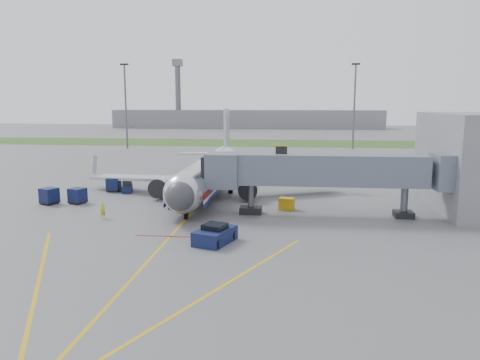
# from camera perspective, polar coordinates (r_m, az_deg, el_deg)

# --- Properties ---
(ground) EXTENTS (400.00, 400.00, 0.00)m
(ground) POSITION_cam_1_polar(r_m,az_deg,el_deg) (43.60, -7.16, -5.39)
(ground) COLOR #565659
(ground) RESTS_ON ground
(grass_strip) EXTENTS (300.00, 25.00, 0.01)m
(grass_strip) POSITION_cam_1_polar(r_m,az_deg,el_deg) (131.84, 1.86, 4.55)
(grass_strip) COLOR #2D4C1E
(grass_strip) RESTS_ON ground
(apron_markings) EXTENTS (21.52, 50.00, 0.01)m
(apron_markings) POSITION_cam_1_polar(r_m,az_deg,el_deg) (36.73, -9.83, -8.27)
(apron_markings) COLOR gold
(apron_markings) RESTS_ON ground
(airliner) EXTENTS (32.10, 35.67, 10.25)m
(airliner) POSITION_cam_1_polar(r_m,az_deg,el_deg) (57.73, -3.74, 0.98)
(airliner) COLOR silver
(airliner) RESTS_ON ground
(jet_bridge) EXTENTS (25.30, 4.00, 6.90)m
(jet_bridge) POSITION_cam_1_polar(r_m,az_deg,el_deg) (46.57, 9.79, 1.11)
(jet_bridge) COLOR slate
(jet_bridge) RESTS_ON ground
(light_mast_left) EXTENTS (2.00, 0.44, 20.40)m
(light_mast_left) POSITION_cam_1_polar(r_m,az_deg,el_deg) (117.95, -13.76, 8.97)
(light_mast_left) COLOR #595B60
(light_mast_left) RESTS_ON ground
(light_mast_right) EXTENTS (2.00, 0.44, 20.40)m
(light_mast_right) POSITION_cam_1_polar(r_m,az_deg,el_deg) (116.99, 13.77, 8.96)
(light_mast_right) COLOR #595B60
(light_mast_right) RESTS_ON ground
(distant_terminal) EXTENTS (120.00, 14.00, 8.00)m
(distant_terminal) POSITION_cam_1_polar(r_m,az_deg,el_deg) (212.06, 0.80, 7.45)
(distant_terminal) COLOR slate
(distant_terminal) RESTS_ON ground
(control_tower) EXTENTS (4.00, 4.00, 30.00)m
(control_tower) POSITION_cam_1_polar(r_m,az_deg,el_deg) (212.05, -7.57, 10.98)
(control_tower) COLOR #595B60
(control_tower) RESTS_ON ground
(pushback_tug) EXTENTS (3.39, 4.27, 1.55)m
(pushback_tug) POSITION_cam_1_polar(r_m,az_deg,el_deg) (37.63, -3.08, -6.69)
(pushback_tug) COLOR #0C1337
(pushback_tug) RESTS_ON ground
(baggage_tug) EXTENTS (1.62, 2.38, 1.52)m
(baggage_tug) POSITION_cam_1_polar(r_m,az_deg,el_deg) (60.10, -13.57, -0.84)
(baggage_tug) COLOR #0C1337
(baggage_tug) RESTS_ON ground
(baggage_cart_a) EXTENTS (1.99, 1.99, 1.71)m
(baggage_cart_a) POSITION_cam_1_polar(r_m,az_deg,el_deg) (55.10, -19.19, -1.81)
(baggage_cart_a) COLOR #0C1337
(baggage_cart_a) RESTS_ON ground
(baggage_cart_b) EXTENTS (2.18, 2.18, 1.78)m
(baggage_cart_b) POSITION_cam_1_polar(r_m,az_deg,el_deg) (55.88, -22.23, -1.80)
(baggage_cart_b) COLOR #0C1337
(baggage_cart_b) RESTS_ON ground
(baggage_cart_c) EXTENTS (1.65, 1.65, 1.72)m
(baggage_cart_c) POSITION_cam_1_polar(r_m,az_deg,el_deg) (61.16, -15.15, -0.54)
(baggage_cart_c) COLOR #0C1337
(baggage_cart_c) RESTS_ON ground
(belt_loader) EXTENTS (2.51, 5.02, 2.37)m
(belt_loader) POSITION_cam_1_polar(r_m,az_deg,el_deg) (51.54, -7.88, -2.43)
(belt_loader) COLOR #0C1337
(belt_loader) RESTS_ON ground
(ground_power_cart) EXTENTS (1.73, 1.36, 1.23)m
(ground_power_cart) POSITION_cam_1_polar(r_m,az_deg,el_deg) (49.33, 5.71, -2.90)
(ground_power_cart) COLOR #C9940B
(ground_power_cart) RESTS_ON ground
(ramp_worker) EXTENTS (0.63, 0.69, 1.58)m
(ramp_worker) POSITION_cam_1_polar(r_m,az_deg,el_deg) (47.12, -16.37, -3.60)
(ramp_worker) COLOR #B6C617
(ramp_worker) RESTS_ON ground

